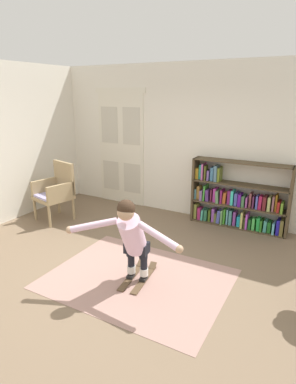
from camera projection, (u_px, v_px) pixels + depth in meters
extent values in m
plane|color=#76614B|center=(122.00, 274.00, 4.37)|extent=(7.20, 7.20, 0.00)
cube|color=silver|center=(196.00, 142.00, 6.11)|extent=(6.00, 0.10, 2.90)
cube|color=silver|center=(111.00, 149.00, 7.05)|extent=(0.55, 0.04, 2.35)
cube|color=beige|center=(109.00, 125.00, 6.88)|extent=(0.41, 0.01, 0.76)
cube|color=beige|center=(111.00, 175.00, 7.20)|extent=(0.41, 0.01, 0.64)
cube|color=silver|center=(132.00, 151.00, 6.79)|extent=(0.55, 0.04, 2.35)
cube|color=beige|center=(131.00, 126.00, 6.62)|extent=(0.41, 0.01, 0.76)
cube|color=beige|center=(132.00, 178.00, 6.95)|extent=(0.41, 0.01, 0.64)
cube|color=silver|center=(120.00, 90.00, 6.56)|extent=(1.22, 0.04, 0.10)
cube|color=#A57D72|center=(138.00, 279.00, 4.26)|extent=(2.30, 1.77, 0.01)
cube|color=#4C3E2A|center=(195.00, 189.00, 6.14)|extent=(0.04, 0.30, 1.21)
cube|color=#4C3E2A|center=(290.00, 203.00, 5.36)|extent=(0.04, 0.30, 1.21)
cube|color=#4C3E2A|center=(237.00, 226.00, 5.92)|extent=(1.68, 0.30, 0.02)
cube|color=#4C3E2A|center=(238.00, 206.00, 5.81)|extent=(1.68, 0.30, 0.02)
cube|color=#4C3E2A|center=(240.00, 184.00, 5.69)|extent=(1.68, 0.30, 0.02)
cube|color=#4C3E2A|center=(242.00, 162.00, 5.57)|extent=(1.68, 0.30, 0.02)
cube|color=#A1AD49|center=(197.00, 210.00, 6.26)|extent=(0.06, 0.18, 0.29)
cube|color=#A72764|center=(200.00, 213.00, 6.20)|extent=(0.06, 0.15, 0.24)
cube|color=#48AF9A|center=(204.00, 214.00, 6.20)|extent=(0.05, 0.22, 0.21)
cube|color=#2D6F4F|center=(207.00, 214.00, 6.16)|extent=(0.06, 0.18, 0.21)
cube|color=#3F5D19|center=(210.00, 215.00, 6.12)|extent=(0.04, 0.17, 0.23)
cube|color=purple|center=(214.00, 214.00, 6.09)|extent=(0.05, 0.16, 0.26)
cube|color=#5C642C|center=(217.00, 217.00, 6.08)|extent=(0.04, 0.20, 0.18)
cube|color=#545DC1|center=(219.00, 216.00, 6.02)|extent=(0.08, 0.15, 0.25)
cube|color=#64995B|center=(223.00, 216.00, 5.99)|extent=(0.03, 0.23, 0.27)
cube|color=#57C839|center=(225.00, 216.00, 5.99)|extent=(0.03, 0.17, 0.29)
cube|color=#73B8D2|center=(228.00, 216.00, 5.98)|extent=(0.03, 0.16, 0.29)
cube|color=teal|center=(231.00, 217.00, 5.95)|extent=(0.05, 0.16, 0.28)
cube|color=purple|center=(235.00, 218.00, 5.92)|extent=(0.05, 0.15, 0.26)
cube|color=#21A6CB|center=(239.00, 221.00, 5.88)|extent=(0.06, 0.15, 0.20)
cube|color=#CBCC6B|center=(243.00, 219.00, 5.82)|extent=(0.04, 0.23, 0.29)
cube|color=#495F28|center=(245.00, 222.00, 5.83)|extent=(0.04, 0.17, 0.20)
cube|color=#BF4DD8|center=(247.00, 220.00, 5.78)|extent=(0.03, 0.20, 0.29)
cube|color=#206327|center=(250.00, 223.00, 5.78)|extent=(0.05, 0.19, 0.19)
cube|color=#4BC253|center=(254.00, 223.00, 5.73)|extent=(0.05, 0.16, 0.22)
cube|color=green|center=(259.00, 224.00, 5.69)|extent=(0.06, 0.15, 0.24)
cube|color=#2F7A24|center=(262.00, 225.00, 5.69)|extent=(0.03, 0.23, 0.21)
cube|color=teal|center=(266.00, 225.00, 5.66)|extent=(0.06, 0.19, 0.21)
cube|color=#1D6823|center=(270.00, 226.00, 5.63)|extent=(0.06, 0.18, 0.19)
cube|color=#66C0D3|center=(274.00, 228.00, 5.58)|extent=(0.04, 0.23, 0.19)
cube|color=#241CAA|center=(278.00, 226.00, 5.54)|extent=(0.05, 0.21, 0.27)
cube|color=brown|center=(282.00, 227.00, 5.50)|extent=(0.06, 0.22, 0.28)
cube|color=#5CA6B9|center=(196.00, 193.00, 6.15)|extent=(0.03, 0.15, 0.19)
cube|color=#B37B36|center=(199.00, 192.00, 6.13)|extent=(0.06, 0.14, 0.25)
cube|color=slate|center=(202.00, 195.00, 6.08)|extent=(0.05, 0.19, 0.19)
cube|color=green|center=(206.00, 192.00, 6.06)|extent=(0.05, 0.23, 0.29)
cube|color=#522E76|center=(208.00, 195.00, 6.02)|extent=(0.07, 0.17, 0.22)
cube|color=#6F2943|center=(212.00, 195.00, 6.01)|extent=(0.03, 0.15, 0.23)
cube|color=#AE3399|center=(216.00, 194.00, 5.98)|extent=(0.05, 0.19, 0.26)
cube|color=#578656|center=(218.00, 196.00, 5.93)|extent=(0.07, 0.23, 0.24)
cube|color=#871F67|center=(222.00, 196.00, 5.91)|extent=(0.03, 0.22, 0.25)
cube|color=#BA5C25|center=(225.00, 197.00, 5.89)|extent=(0.07, 0.15, 0.21)
cube|color=#7F2263|center=(230.00, 197.00, 5.86)|extent=(0.06, 0.18, 0.25)
cube|color=#38CEBC|center=(233.00, 197.00, 5.82)|extent=(0.05, 0.19, 0.26)
cube|color=#4350A6|center=(237.00, 198.00, 5.79)|extent=(0.05, 0.22, 0.23)
cube|color=#571898|center=(240.00, 200.00, 5.74)|extent=(0.06, 0.20, 0.23)
cube|color=#3E7045|center=(244.00, 200.00, 5.74)|extent=(0.05, 0.23, 0.20)
cube|color=#9F4A9D|center=(247.00, 201.00, 5.71)|extent=(0.03, 0.22, 0.19)
cube|color=brown|center=(251.00, 200.00, 5.67)|extent=(0.04, 0.15, 0.26)
cube|color=#582249|center=(254.00, 201.00, 5.65)|extent=(0.03, 0.18, 0.22)
cube|color=#515EC6|center=(257.00, 202.00, 5.62)|extent=(0.03, 0.18, 0.24)
cube|color=#AA1C4E|center=(261.00, 202.00, 5.58)|extent=(0.06, 0.16, 0.25)
cube|color=maroon|center=(265.00, 203.00, 5.55)|extent=(0.06, 0.22, 0.25)
cube|color=tan|center=(269.00, 203.00, 5.51)|extent=(0.05, 0.19, 0.25)
cube|color=#905A65|center=(274.00, 203.00, 5.49)|extent=(0.03, 0.16, 0.26)
cube|color=#916517|center=(277.00, 203.00, 5.48)|extent=(0.03, 0.15, 0.30)
cube|color=#A42121|center=(279.00, 206.00, 5.47)|extent=(0.05, 0.22, 0.19)
cube|color=olive|center=(282.00, 207.00, 5.42)|extent=(0.04, 0.22, 0.18)
cube|color=#BC8F23|center=(198.00, 173.00, 6.03)|extent=(0.06, 0.18, 0.20)
cube|color=teal|center=(201.00, 172.00, 6.00)|extent=(0.06, 0.15, 0.27)
cube|color=#BD579D|center=(204.00, 171.00, 5.96)|extent=(0.03, 0.21, 0.30)
cube|color=#555B1F|center=(206.00, 172.00, 5.93)|extent=(0.03, 0.15, 0.27)
cube|color=#7758A4|center=(209.00, 175.00, 5.94)|extent=(0.04, 0.20, 0.18)
cube|color=teal|center=(213.00, 174.00, 5.88)|extent=(0.05, 0.15, 0.25)
cube|color=slate|center=(217.00, 173.00, 5.84)|extent=(0.06, 0.20, 0.29)
cube|color=olive|center=(220.00, 174.00, 5.84)|extent=(0.04, 0.22, 0.25)
cylinder|color=tan|center=(35.00, 210.00, 6.17)|extent=(0.06, 0.06, 0.42)
cylinder|color=tan|center=(50.00, 216.00, 5.83)|extent=(0.06, 0.06, 0.42)
cylinder|color=tan|center=(59.00, 203.00, 6.53)|extent=(0.06, 0.06, 0.42)
cylinder|color=tan|center=(74.00, 209.00, 6.19)|extent=(0.06, 0.06, 0.42)
cube|color=tan|center=(53.00, 198.00, 6.11)|extent=(0.73, 0.73, 0.06)
cube|color=#B1AAE3|center=(53.00, 195.00, 6.09)|extent=(0.65, 0.65, 0.04)
cube|color=tan|center=(64.00, 177.00, 6.20)|extent=(0.60, 0.20, 0.60)
cube|color=tan|center=(45.00, 186.00, 6.23)|extent=(0.19, 0.56, 0.28)
cube|color=tan|center=(61.00, 192.00, 5.88)|extent=(0.19, 0.56, 0.28)
cube|color=brown|center=(131.00, 277.00, 4.29)|extent=(0.18, 0.71, 0.01)
cube|color=brown|center=(141.00, 263.00, 4.56)|extent=(0.10, 0.12, 0.06)
cube|color=black|center=(131.00, 276.00, 4.26)|extent=(0.10, 0.13, 0.04)
cube|color=brown|center=(144.00, 279.00, 4.22)|extent=(0.18, 0.71, 0.01)
cube|color=brown|center=(153.00, 265.00, 4.50)|extent=(0.10, 0.12, 0.06)
cube|color=black|center=(143.00, 278.00, 4.20)|extent=(0.10, 0.13, 0.04)
cylinder|color=white|center=(131.00, 269.00, 4.25)|extent=(0.12, 0.12, 0.10)
cylinder|color=black|center=(131.00, 256.00, 4.19)|extent=(0.10, 0.10, 0.30)
cylinder|color=black|center=(130.00, 248.00, 4.14)|extent=(0.12, 0.12, 0.22)
cylinder|color=white|center=(144.00, 272.00, 4.19)|extent=(0.12, 0.12, 0.10)
cylinder|color=black|center=(144.00, 258.00, 4.13)|extent=(0.10, 0.10, 0.30)
cylinder|color=black|center=(143.00, 250.00, 4.08)|extent=(0.12, 0.12, 0.22)
cube|color=black|center=(137.00, 247.00, 4.10)|extent=(0.32, 0.22, 0.14)
cylinder|color=silver|center=(133.00, 235.00, 3.93)|extent=(0.34, 0.52, 0.59)
sphere|color=tan|center=(126.00, 212.00, 3.66)|extent=(0.22, 0.22, 0.20)
sphere|color=#382619|center=(126.00, 209.00, 3.66)|extent=(0.24, 0.24, 0.21)
cylinder|color=silver|center=(93.00, 225.00, 3.83)|extent=(0.55, 0.35, 0.20)
sphere|color=tan|center=(70.00, 230.00, 3.85)|extent=(0.10, 0.10, 0.09)
cylinder|color=silver|center=(159.00, 236.00, 3.54)|extent=(0.59, 0.21, 0.20)
sphere|color=tan|center=(179.00, 249.00, 3.38)|extent=(0.10, 0.10, 0.09)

